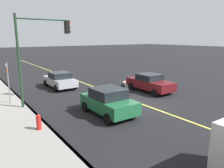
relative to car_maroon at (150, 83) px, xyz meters
name	(u,v)px	position (x,y,z in m)	size (l,w,h in m)	color
ground	(139,103)	(-2.16, 3.15, -0.77)	(200.00, 200.00, 0.00)	black
sidewalk_slab	(8,132)	(-2.16, 11.87, -0.70)	(80.00, 3.90, 0.15)	gray
curb_edge	(45,124)	(-2.16, 10.00, -0.70)	(80.00, 0.16, 0.15)	slate
lane_stripe_center	(139,103)	(-2.16, 3.15, -0.77)	(80.00, 0.16, 0.01)	#D8CC4C
car_maroon	(150,83)	(0.00, 0.00, 0.00)	(4.34, 2.06, 1.53)	#591116
car_green	(108,101)	(-2.68, 6.20, 0.05)	(3.89, 2.09, 1.63)	#1E6038
car_silver	(60,80)	(5.91, 5.93, -0.03)	(4.19, 2.03, 1.48)	#A8AAB2
pedestrian_with_backpack	(124,91)	(-1.91, 4.37, 0.26)	(0.42, 0.37, 1.76)	#383838
traffic_light_mast	(39,45)	(1.34, 8.99, 3.38)	(0.28, 3.70, 6.10)	#1E3823
street_sign_post	(8,80)	(2.84, 10.83, 0.98)	(0.60, 0.08, 2.99)	slate
fire_hydrant	(39,123)	(-2.85, 10.52, -0.31)	(0.24, 0.24, 0.94)	red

